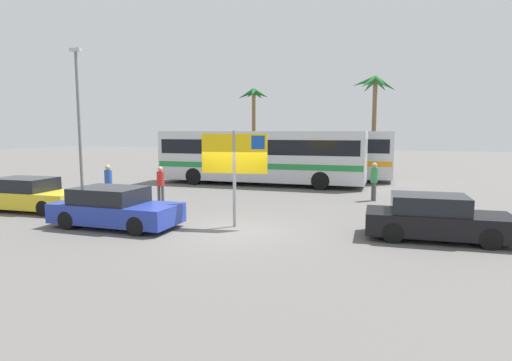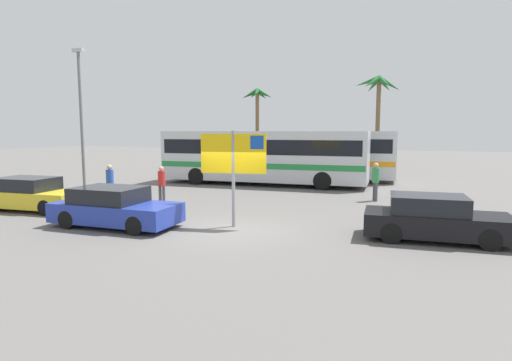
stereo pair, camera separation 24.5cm
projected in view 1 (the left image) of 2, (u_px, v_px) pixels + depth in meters
name	position (u px, v px, depth m)	size (l,w,h in m)	color
ground	(229.00, 231.00, 13.46)	(120.00, 120.00, 0.00)	#605E5B
bus_front_coach	(260.00, 155.00, 24.74)	(12.19, 2.48, 3.17)	silver
bus_rear_coach	(297.00, 152.00, 27.61)	(12.19, 2.48, 3.17)	silver
ferry_sign	(236.00, 157.00, 13.75)	(2.19, 0.35, 3.20)	gray
car_blue	(115.00, 208.00, 13.93)	(4.27, 1.87, 1.32)	#23389E
car_black	(435.00, 218.00, 12.30)	(4.09, 1.78, 1.32)	black
car_yellow	(29.00, 195.00, 16.77)	(4.37, 1.84, 1.32)	yellow
pedestrian_crossing_lot	(161.00, 182.00, 18.27)	(0.32, 0.32, 1.65)	#4C4C51
pedestrian_near_sign	(374.00, 178.00, 19.11)	(0.32, 0.32, 1.76)	#4C4C51
pedestrian_by_bus	(108.00, 181.00, 18.22)	(0.32, 0.32, 1.73)	#2D2D33
lamp_post_right_side	(79.00, 117.00, 19.62)	(0.56, 0.20, 6.99)	slate
palm_tree_seaside	(375.00, 95.00, 30.45)	(3.33, 3.08, 7.18)	brown
palm_tree_inland	(254.00, 106.00, 34.98)	(2.76, 2.88, 6.72)	brown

